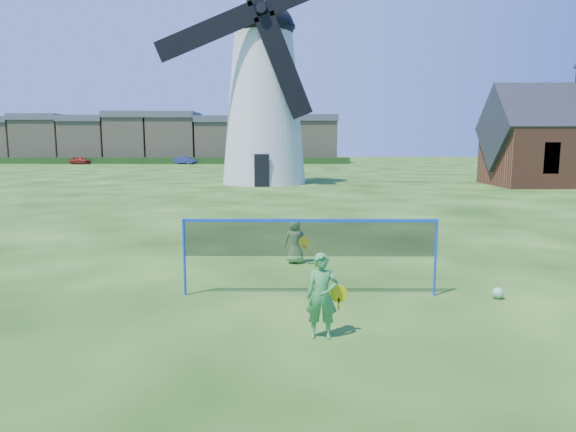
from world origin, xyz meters
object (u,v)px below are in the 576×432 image
Objects in this scene: player_girl at (322,296)px; player_boy at (295,241)px; badminton_net at (310,240)px; car_right at (185,160)px; play_ball at (498,293)px; car_left at (80,160)px; windmill at (264,95)px.

player_girl is 4.94m from player_boy.
badminton_net reaches higher than car_right.
play_ball is 0.06× the size of car_right.
car_left is at bearing -58.82° from player_boy.
badminton_net is at bearing -142.57° from car_right.
play_ball is (3.97, -2.91, -0.46)m from player_boy.
car_left is (-32.27, 67.09, -0.11)m from player_girl.
windmill is 30.04m from play_ball.
play_ball is at bearing 32.14° from player_girl.
windmill is 17.13× the size of player_boy.
car_left is at bearing 114.37° from car_right.
badminton_net is 1.53× the size of car_left.
windmill reaches higher than car_right.
windmill is 5.66× the size of car_right.
car_left reaches higher than play_ball.
play_ball is at bearing 147.77° from player_boy.
play_ball is at bearing -129.59° from car_left.
windmill is at bearing -81.03° from player_boy.
windmill is 39.75m from car_right.
windmill reaches higher than badminton_net.
windmill is 89.44× the size of play_ball.
car_right is at bearing 106.56° from player_girl.
player_girl is 6.13× the size of play_ball.
player_boy is at bearing -85.05° from windmill.
player_girl is 74.45m from car_left.
player_boy is (2.23, -25.74, -6.07)m from windmill.
badminton_net is 4.40× the size of player_boy.
player_boy is 4.94m from play_ball.
badminton_net is (2.49, -28.46, -5.50)m from windmill.
car_right is (15.71, 0.30, 0.01)m from car_left.
windmill reaches higher than player_boy.
car_right is at bearing 107.13° from play_ball.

